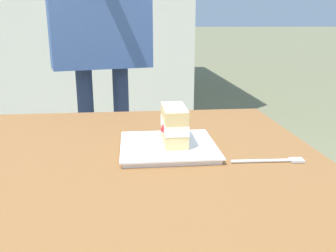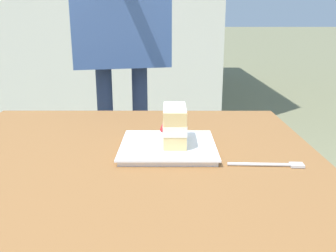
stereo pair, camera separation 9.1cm
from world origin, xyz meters
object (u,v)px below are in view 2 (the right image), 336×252
Objects in this scene: patio_table at (114,219)px; dessert_fork at (271,165)px; dessert_plate at (168,147)px; cake_slice at (175,125)px; diner_person at (120,8)px.

patio_table is 0.37m from dessert_fork.
dessert_plate reaches higher than patio_table.
cake_slice is at bearing 119.22° from dessert_plate.
diner_person is (-0.96, -0.45, 0.37)m from dessert_fork.
dessert_fork is at bearing 64.80° from dessert_plate.
dessert_plate is at bearing -115.20° from dessert_fork.
dessert_plate is 0.26m from dessert_fork.
diner_person is (-0.84, -0.24, 0.31)m from cake_slice.
cake_slice reaches higher than dessert_fork.
cake_slice is (-0.01, 0.02, 0.05)m from dessert_plate.
cake_slice reaches higher than dessert_plate.
diner_person reaches higher than dessert_fork.
dessert_plate is 0.15× the size of diner_person.
cake_slice is 0.76× the size of dessert_fork.
dessert_plate is 0.06m from cake_slice.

